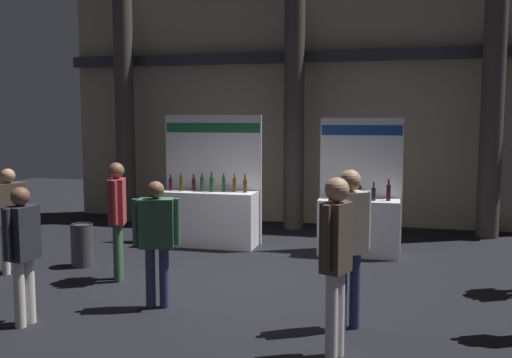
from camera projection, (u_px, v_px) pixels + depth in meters
ground_plane at (243, 281)px, 8.40m from camera, size 24.00×24.00×0.00m
hall_colonnade at (299, 76)px, 12.77m from camera, size 11.05×1.11×6.84m
exhibitor_booth_0 at (209, 213)px, 10.74m from camera, size 1.93×0.66×2.47m
exhibitor_booth_1 at (359, 221)px, 10.03m from camera, size 1.47×0.66×2.42m
trash_bin at (82, 245)px, 9.24m from camera, size 0.36×0.36×0.70m
visitor_0 at (336, 253)px, 5.61m from camera, size 0.32×0.45×1.84m
visitor_4 at (22, 244)px, 6.53m from camera, size 0.30×0.50×1.63m
visitor_5 at (349, 234)px, 6.39m from camera, size 0.46×0.40×1.84m
visitor_6 at (10, 211)px, 8.74m from camera, size 0.40×0.54×1.64m
visitor_7 at (117, 211)px, 8.35m from camera, size 0.33×0.52×1.77m
visitor_8 at (156, 232)px, 7.14m from camera, size 0.58×0.36×1.63m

